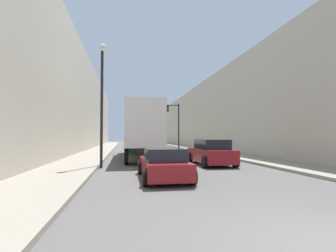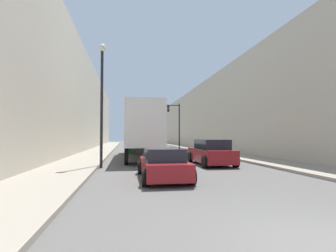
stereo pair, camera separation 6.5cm
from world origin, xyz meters
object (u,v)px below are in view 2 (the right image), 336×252
at_px(semi_truck, 140,130).
at_px(street_lamp, 102,88).
at_px(suv_car, 211,153).
at_px(traffic_signal_gantry, 168,116).
at_px(sedan_car, 163,164).

distance_m(semi_truck, street_lamp, 7.70).
height_order(suv_car, street_lamp, street_lamp).
xyz_separation_m(suv_car, street_lamp, (-6.75, -0.70, 3.80)).
bearing_deg(traffic_signal_gantry, suv_car, -92.08).
bearing_deg(street_lamp, sedan_car, -55.87).
bearing_deg(traffic_signal_gantry, street_lamp, -108.00).
height_order(sedan_car, suv_car, suv_car).
distance_m(sedan_car, street_lamp, 6.55).
bearing_deg(street_lamp, semi_truck, 69.90).
height_order(semi_truck, suv_car, semi_truck).
relative_size(semi_truck, traffic_signal_gantry, 2.05).
bearing_deg(suv_car, street_lamp, -174.12).
bearing_deg(semi_truck, sedan_car, -87.94).
distance_m(semi_truck, suv_car, 7.69).
bearing_deg(traffic_signal_gantry, semi_truck, -107.10).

